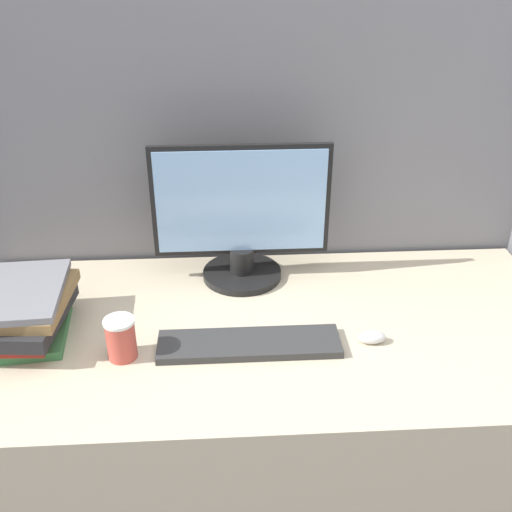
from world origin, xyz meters
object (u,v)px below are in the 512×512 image
(monitor, at_px, (241,221))
(keyboard, at_px, (249,344))
(coffee_cup, at_px, (121,338))
(book_stack, at_px, (21,312))
(mouse, at_px, (372,337))

(monitor, xyz_separation_m, keyboard, (0.00, -0.35, -0.17))
(coffee_cup, height_order, book_stack, book_stack)
(monitor, xyz_separation_m, book_stack, (-0.57, -0.27, -0.11))
(monitor, relative_size, coffee_cup, 4.70)
(coffee_cup, bearing_deg, book_stack, 158.57)
(monitor, bearing_deg, keyboard, -89.33)
(mouse, distance_m, coffee_cup, 0.63)
(keyboard, xyz_separation_m, mouse, (0.31, 0.00, 0.01))
(monitor, height_order, mouse, monitor)
(coffee_cup, bearing_deg, monitor, 50.28)
(keyboard, bearing_deg, book_stack, 171.54)
(keyboard, relative_size, book_stack, 1.47)
(monitor, relative_size, keyboard, 1.11)
(coffee_cup, distance_m, book_stack, 0.28)
(monitor, height_order, book_stack, monitor)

